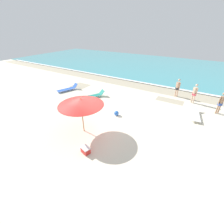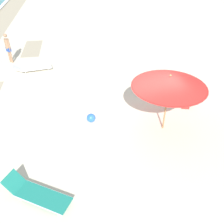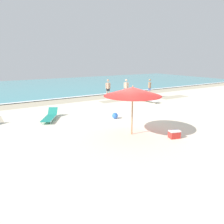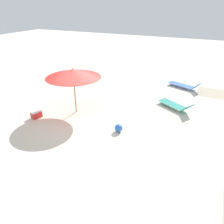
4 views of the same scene
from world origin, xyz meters
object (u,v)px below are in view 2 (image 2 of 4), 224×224
Objects in this scene: beach_umbrella at (170,82)px; beach_ball at (91,118)px; sun_lounger_near_water_left at (37,193)px; beachgoer_wading_adult at (8,46)px; sun_lounger_under_umbrella at (33,68)px; cooler_box at (185,103)px.

beach_umbrella is 7.46× the size of beach_ball.
beach_ball is at bearing 2.84° from sun_lounger_near_water_left.
beach_ball is (-6.68, -4.43, -0.82)m from beachgoer_wading_adult.
beach_umbrella reaches higher than sun_lounger_near_water_left.
beachgoer_wading_adult reaches higher than sun_lounger_near_water_left.
sun_lounger_near_water_left reaches higher than sun_lounger_under_umbrella.
beachgoer_wading_adult reaches higher than beach_ball.
beachgoer_wading_adult is at bearing -109.24° from cooler_box.
beachgoer_wading_adult is 4.77× the size of beach_ball.
sun_lounger_under_umbrella is 8.66m from cooler_box.
cooler_box is at bearing -132.64° from sun_lounger_under_umbrella.
beach_umbrella reaches higher than beach_ball.
beach_umbrella reaches higher than beachgoer_wading_adult.
beach_umbrella is at bearing -146.16° from sun_lounger_under_umbrella.
cooler_box is at bearing -26.08° from sun_lounger_near_water_left.
sun_lounger_near_water_left is 3.97m from beach_ball.
beachgoer_wading_adult is 10.71m from cooler_box.
beach_ball is at bearing -66.96° from cooler_box.
sun_lounger_near_water_left is at bearing -40.75° from cooler_box.
sun_lounger_near_water_left is 10.55m from beachgoer_wading_adult.
beach_umbrella is at bearing -106.45° from beach_ball.
sun_lounger_near_water_left is (-2.68, 4.69, -1.91)m from beach_umbrella.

